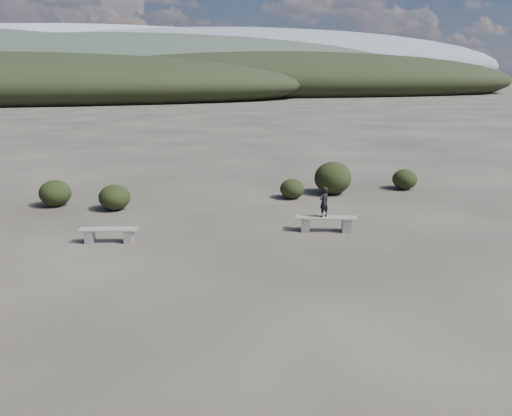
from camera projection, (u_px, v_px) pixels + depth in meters
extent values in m
plane|color=#2F2A24|center=(305.00, 293.00, 11.31)|extent=(1200.00, 1200.00, 0.00)
cube|color=slate|center=(90.00, 236.00, 14.65)|extent=(0.30, 0.37, 0.38)
cube|color=slate|center=(129.00, 236.00, 14.68)|extent=(0.30, 0.37, 0.38)
cube|color=gray|center=(109.00, 229.00, 14.61)|extent=(1.74, 0.71, 0.05)
cube|color=slate|center=(305.00, 225.00, 15.72)|extent=(0.37, 0.44, 0.43)
cube|color=slate|center=(346.00, 225.00, 15.63)|extent=(0.37, 0.44, 0.43)
cube|color=gray|center=(326.00, 218.00, 15.61)|extent=(1.95, 0.96, 0.05)
imported|color=black|center=(324.00, 202.00, 15.49)|extent=(0.41, 0.34, 0.95)
ellipsoid|color=black|center=(115.00, 197.00, 18.15)|extent=(1.14, 1.14, 0.93)
ellipsoid|color=black|center=(292.00, 189.00, 19.84)|extent=(0.98, 0.98, 0.78)
ellipsoid|color=black|center=(333.00, 178.00, 20.53)|extent=(1.52, 1.52, 1.33)
ellipsoid|color=black|center=(405.00, 179.00, 21.41)|extent=(1.05, 1.05, 0.87)
ellipsoid|color=black|center=(55.00, 193.00, 18.67)|extent=(1.16, 1.16, 0.99)
ellipsoid|color=black|center=(9.00, 86.00, 89.41)|extent=(110.00, 40.00, 12.00)
ellipsoid|color=black|center=(294.00, 81.00, 121.71)|extent=(120.00, 44.00, 14.00)
ellipsoid|color=#2D372D|center=(142.00, 72.00, 160.10)|extent=(190.00, 64.00, 24.00)
ellipsoid|color=slate|center=(254.00, 66.00, 306.27)|extent=(340.00, 110.00, 44.00)
ellipsoid|color=#969EA9|center=(95.00, 64.00, 376.70)|extent=(460.00, 140.00, 56.00)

